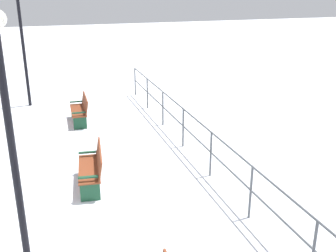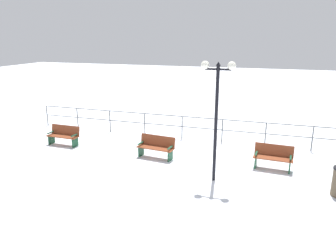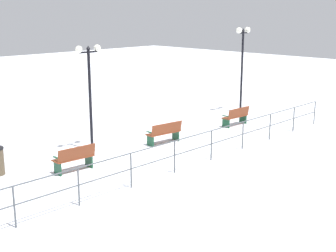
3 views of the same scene
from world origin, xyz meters
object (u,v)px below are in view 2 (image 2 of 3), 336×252
object	(u,v)px
bench_nearest	(64,135)
bench_second	(156,147)
bench_third	(273,157)
lamppost_middle	(217,97)

from	to	relation	value
bench_nearest	bench_second	world-z (taller)	bench_second
bench_nearest	bench_second	size ratio (longest dim) A/B	0.95
bench_second	bench_third	bearing A→B (deg)	99.44
bench_third	lamppost_middle	xyz separation A→B (m)	(1.66, -1.97, 2.50)
bench_nearest	bench_third	xyz separation A→B (m)	(-0.01, 9.28, 0.01)
bench_third	bench_second	bearing A→B (deg)	-83.06
bench_third	lamppost_middle	distance (m)	3.59
bench_third	lamppost_middle	bearing A→B (deg)	-45.83
bench_nearest	bench_third	world-z (taller)	bench_third
bench_second	bench_nearest	bearing A→B (deg)	-86.40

